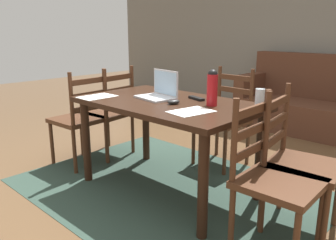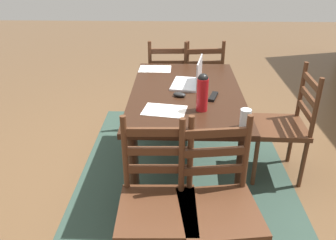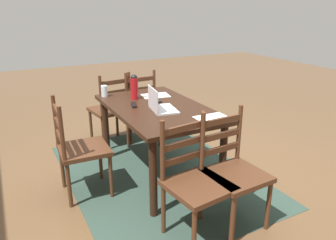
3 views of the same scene
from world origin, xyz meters
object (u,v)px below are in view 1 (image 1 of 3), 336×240
Objects in this scene: chair_right_near at (273,179)px; couch at (310,104)px; chair_right_far at (298,163)px; chair_left_far at (109,113)px; chair_left_near at (80,119)px; drinking_glass at (260,97)px; dining_table at (168,114)px; computer_mouse at (174,102)px; tv_remote at (196,98)px; chair_far_head at (224,119)px; water_bottle at (212,87)px; laptop at (160,91)px.

couch is (-0.84, 2.76, -0.11)m from chair_right_near.
chair_right_far is 1.00× the size of chair_left_far.
drinking_glass is (1.62, 0.53, 0.36)m from chair_left_near.
dining_table is 0.17m from computer_mouse.
tv_remote is at bearing -90.88° from couch.
chair_right_far is 2.02m from chair_left_far.
chair_far_head is 1.41m from chair_left_near.
chair_left_near is 1.24m from tv_remote.
chair_right_far is at bearing -70.74° from couch.
drinking_glass is at bearing -78.80° from couch.
water_bottle is at bearing -63.37° from chair_far_head.
chair_far_head is 2.70× the size of laptop.
chair_right_far is 1.00× the size of chair_right_near.
dining_table is at bearing 170.13° from chair_right_near.
laptop reaches higher than chair_right_far.
chair_left_far is (-2.02, 0.35, 0.00)m from chair_right_near.
couch reaches higher than chair_far_head.
chair_left_near is at bearing -113.11° from couch.
laptop reaches higher than chair_right_near.
laptop is (-0.30, -2.54, 0.46)m from couch.
drinking_glass reaches higher than tv_remote.
drinking_glass is at bearing 18.11° from chair_left_near.
drinking_glass is 1.23× the size of computer_mouse.
computer_mouse is at bearing -165.98° from chair_right_far.
chair_right_near is at bearing -22.91° from water_bottle.
chair_right_near is at bearing -73.00° from couch.
drinking_glass is at bearing 60.81° from computer_mouse.
chair_far_head reaches higher than dining_table.
chair_far_head is at bearing -95.30° from couch.
chair_right_far reaches higher than drinking_glass.
chair_left_far is at bearing 169.92° from dining_table.
tv_remote is (-0.04, -2.38, 0.41)m from couch.
dining_table is 5.37× the size of water_bottle.
chair_left_near reaches higher than dining_table.
chair_right_near is at bearing -52.90° from drinking_glass.
couch is at bearing 15.42° from tv_remote.
chair_left_near is 0.53× the size of couch.
chair_right_far is 0.53× the size of couch.
couch is (-0.84, 2.41, -0.11)m from chair_right_far.
chair_right_far is at bearing 9.59° from chair_left_near.
water_bottle is (0.35, -0.71, 0.44)m from chair_far_head.
water_bottle is at bearing -134.43° from drinking_glass.
laptop is (-0.13, 0.05, 0.16)m from dining_table.
couch is 6.71× the size of water_bottle.
computer_mouse is at bearing -91.12° from couch.
water_bottle is 2.68× the size of computer_mouse.
tv_remote is (0.13, 0.20, 0.11)m from dining_table.
water_bottle reaches higher than chair_left_far.
chair_right_far is 0.79m from water_bottle.
chair_right_near is 7.70× the size of drinking_glass.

